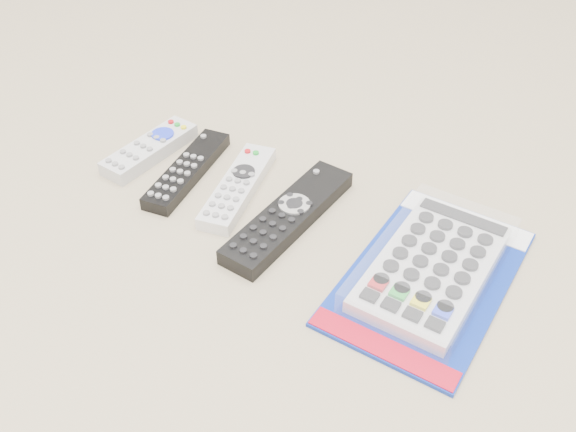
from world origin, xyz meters
The scene contains 5 objects.
remote_small_grey centered at (-0.24, 0.07, 0.01)m, with size 0.07×0.16×0.02m.
remote_slim_black centered at (-0.16, 0.05, 0.01)m, with size 0.06×0.19×0.02m.
remote_silver_dvd centered at (-0.07, 0.05, 0.01)m, with size 0.08×0.19×0.02m.
remote_large_black centered at (0.02, 0.03, 0.01)m, with size 0.08×0.23×0.03m.
jumbo_remote_packaged centered at (0.22, 0.03, 0.02)m, with size 0.19×0.30×0.04m.
Camera 1 is at (0.32, -0.53, 0.56)m, focal length 40.00 mm.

